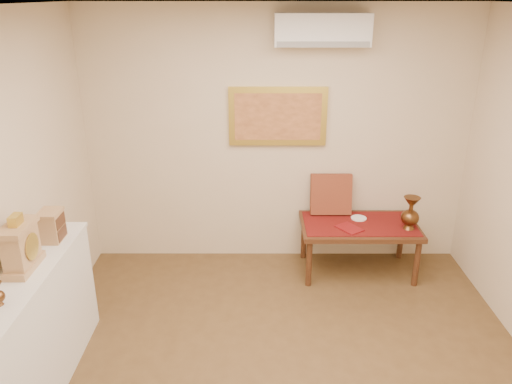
{
  "coord_description": "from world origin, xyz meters",
  "views": [
    {
      "loc": [
        -0.22,
        -2.79,
        2.77
      ],
      "look_at": [
        -0.22,
        1.15,
        1.2
      ],
      "focal_mm": 35.0,
      "sensor_mm": 36.0,
      "label": 1
    }
  ],
  "objects_px": {
    "display_ledge": "(23,349)",
    "mantel_clock": "(21,246)",
    "wooden_chest": "(52,226)",
    "low_table": "(359,230)",
    "brass_urn_tall": "(411,209)"
  },
  "relations": [
    {
      "from": "display_ledge",
      "to": "mantel_clock",
      "type": "relative_size",
      "value": 4.93
    },
    {
      "from": "wooden_chest",
      "to": "low_table",
      "type": "height_order",
      "value": "wooden_chest"
    },
    {
      "from": "mantel_clock",
      "to": "low_table",
      "type": "xyz_separation_m",
      "value": [
        2.68,
        1.63,
        -0.67
      ]
    },
    {
      "from": "display_ledge",
      "to": "mantel_clock",
      "type": "height_order",
      "value": "mantel_clock"
    },
    {
      "from": "brass_urn_tall",
      "to": "wooden_chest",
      "type": "bearing_deg",
      "value": -160.95
    },
    {
      "from": "display_ledge",
      "to": "wooden_chest",
      "type": "distance_m",
      "value": 0.92
    },
    {
      "from": "brass_urn_tall",
      "to": "low_table",
      "type": "relative_size",
      "value": 0.35
    },
    {
      "from": "mantel_clock",
      "to": "display_ledge",
      "type": "bearing_deg",
      "value": -88.39
    },
    {
      "from": "wooden_chest",
      "to": "low_table",
      "type": "bearing_deg",
      "value": 24.28
    },
    {
      "from": "mantel_clock",
      "to": "wooden_chest",
      "type": "distance_m",
      "value": 0.44
    },
    {
      "from": "display_ledge",
      "to": "wooden_chest",
      "type": "xyz_separation_m",
      "value": [
        0.03,
        0.69,
        0.61
      ]
    },
    {
      "from": "brass_urn_tall",
      "to": "display_ledge",
      "type": "distance_m",
      "value": 3.62
    },
    {
      "from": "low_table",
      "to": "brass_urn_tall",
      "type": "bearing_deg",
      "value": -13.89
    },
    {
      "from": "wooden_chest",
      "to": "low_table",
      "type": "xyz_separation_m",
      "value": [
        2.65,
        1.19,
        -0.62
      ]
    },
    {
      "from": "display_ledge",
      "to": "wooden_chest",
      "type": "relative_size",
      "value": 8.28
    }
  ]
}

